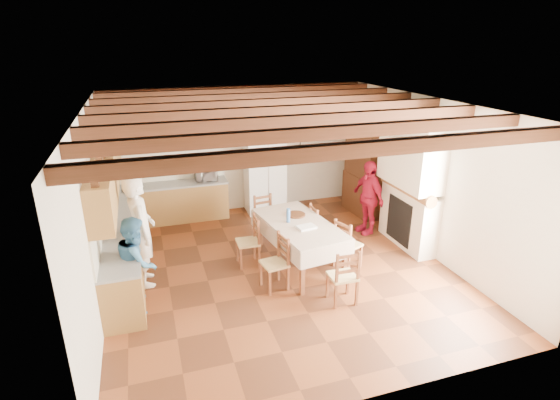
# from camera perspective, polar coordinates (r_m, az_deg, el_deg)

# --- Properties ---
(floor) EXTENTS (6.00, 6.50, 0.02)m
(floor) POSITION_cam_1_polar(r_m,az_deg,el_deg) (8.18, -0.02, -9.08)
(floor) COLOR #4C2615
(floor) RESTS_ON ground
(ceiling) EXTENTS (6.00, 6.50, 0.02)m
(ceiling) POSITION_cam_1_polar(r_m,az_deg,el_deg) (7.18, -0.03, 12.35)
(ceiling) COLOR silver
(ceiling) RESTS_ON ground
(wall_back) EXTENTS (6.00, 0.02, 3.00)m
(wall_back) POSITION_cam_1_polar(r_m,az_deg,el_deg) (10.57, -5.48, 6.60)
(wall_back) COLOR beige
(wall_back) RESTS_ON ground
(wall_front) EXTENTS (6.00, 0.02, 3.00)m
(wall_front) POSITION_cam_1_polar(r_m,az_deg,el_deg) (4.85, 12.11, -11.53)
(wall_front) COLOR beige
(wall_front) RESTS_ON ground
(wall_left) EXTENTS (0.02, 6.50, 3.00)m
(wall_left) POSITION_cam_1_polar(r_m,az_deg,el_deg) (7.28, -23.22, -1.59)
(wall_left) COLOR beige
(wall_left) RESTS_ON ground
(wall_right) EXTENTS (0.02, 6.50, 3.00)m
(wall_right) POSITION_cam_1_polar(r_m,az_deg,el_deg) (8.90, 18.79, 2.88)
(wall_right) COLOR beige
(wall_right) RESTS_ON ground
(ceiling_beams) EXTENTS (6.00, 6.30, 0.16)m
(ceiling_beams) POSITION_cam_1_polar(r_m,az_deg,el_deg) (7.20, -0.03, 11.56)
(ceiling_beams) COLOR #371E0F
(ceiling_beams) RESTS_ON ground
(lower_cabinets_left) EXTENTS (0.60, 4.30, 0.86)m
(lower_cabinets_left) POSITION_cam_1_polar(r_m,az_deg,el_deg) (8.63, -19.70, -5.44)
(lower_cabinets_left) COLOR brown
(lower_cabinets_left) RESTS_ON ground
(lower_cabinets_back) EXTENTS (2.30, 0.60, 0.86)m
(lower_cabinets_back) POSITION_cam_1_polar(r_m,az_deg,el_deg) (10.39, -13.26, -0.32)
(lower_cabinets_back) COLOR brown
(lower_cabinets_back) RESTS_ON ground
(countertop_left) EXTENTS (0.62, 4.30, 0.04)m
(countertop_left) POSITION_cam_1_polar(r_m,az_deg,el_deg) (8.45, -20.06, -2.69)
(countertop_left) COLOR gray
(countertop_left) RESTS_ON lower_cabinets_left
(countertop_back) EXTENTS (2.34, 0.62, 0.04)m
(countertop_back) POSITION_cam_1_polar(r_m,az_deg,el_deg) (10.24, -13.47, 2.03)
(countertop_back) COLOR gray
(countertop_back) RESTS_ON lower_cabinets_back
(backsplash_left) EXTENTS (0.03, 4.30, 0.60)m
(backsplash_left) POSITION_cam_1_polar(r_m,az_deg,el_deg) (8.36, -22.27, -0.88)
(backsplash_left) COLOR white
(backsplash_left) RESTS_ON ground
(backsplash_back) EXTENTS (2.30, 0.03, 0.60)m
(backsplash_back) POSITION_cam_1_polar(r_m,az_deg,el_deg) (10.42, -13.75, 4.17)
(backsplash_back) COLOR white
(backsplash_back) RESTS_ON ground
(upper_cabinets) EXTENTS (0.35, 4.20, 0.70)m
(upper_cabinets) POSITION_cam_1_polar(r_m,az_deg,el_deg) (8.14, -21.76, 3.50)
(upper_cabinets) COLOR brown
(upper_cabinets) RESTS_ON ground
(fireplace) EXTENTS (0.56, 1.60, 2.80)m
(fireplace) POSITION_cam_1_polar(r_m,az_deg,el_deg) (8.92, 16.47, 2.50)
(fireplace) COLOR beige
(fireplace) RESTS_ON ground
(wall_picture) EXTENTS (0.34, 0.03, 0.42)m
(wall_picture) POSITION_cam_1_polar(r_m,az_deg,el_deg) (10.89, 2.57, 8.98)
(wall_picture) COLOR #312017
(wall_picture) RESTS_ON ground
(refrigerator) EXTENTS (0.93, 0.77, 1.83)m
(refrigerator) POSITION_cam_1_polar(r_m,az_deg,el_deg) (10.56, -2.07, 3.35)
(refrigerator) COLOR white
(refrigerator) RESTS_ON floor
(hutch) EXTENTS (0.58, 1.21, 2.14)m
(hutch) POSITION_cam_1_polar(r_m,az_deg,el_deg) (10.51, 10.95, 3.81)
(hutch) COLOR #3C1C0F
(hutch) RESTS_ON floor
(dining_table) EXTENTS (1.30, 2.14, 0.88)m
(dining_table) POSITION_cam_1_polar(r_m,az_deg,el_deg) (7.95, 2.49, -3.54)
(dining_table) COLOR beige
(dining_table) RESTS_ON floor
(chandelier) EXTENTS (0.47, 0.47, 0.03)m
(chandelier) POSITION_cam_1_polar(r_m,az_deg,el_deg) (7.47, 2.66, 6.71)
(chandelier) COLOR black
(chandelier) RESTS_ON ground
(chair_left_near) EXTENTS (0.46, 0.48, 0.96)m
(chair_left_near) POSITION_cam_1_polar(r_m,az_deg,el_deg) (7.40, -0.76, -8.18)
(chair_left_near) COLOR brown
(chair_left_near) RESTS_ON floor
(chair_left_far) EXTENTS (0.41, 0.43, 0.96)m
(chair_left_far) POSITION_cam_1_polar(r_m,az_deg,el_deg) (8.14, -4.25, -5.39)
(chair_left_far) COLOR brown
(chair_left_far) RESTS_ON floor
(chair_right_near) EXTENTS (0.53, 0.54, 0.96)m
(chair_right_near) POSITION_cam_1_polar(r_m,az_deg,el_deg) (8.14, 8.86, -5.62)
(chair_right_near) COLOR brown
(chair_right_near) RESTS_ON floor
(chair_right_far) EXTENTS (0.40, 0.42, 0.96)m
(chair_right_far) POSITION_cam_1_polar(r_m,az_deg,el_deg) (8.71, 5.42, -3.63)
(chair_right_far) COLOR brown
(chair_right_far) RESTS_ON floor
(chair_end_near) EXTENTS (0.43, 0.41, 0.96)m
(chair_end_near) POSITION_cam_1_polar(r_m,az_deg,el_deg) (7.11, 8.18, -9.68)
(chair_end_near) COLOR brown
(chair_end_near) RESTS_ON floor
(chair_end_far) EXTENTS (0.47, 0.45, 0.96)m
(chair_end_far) POSITION_cam_1_polar(r_m,az_deg,el_deg) (9.10, -1.83, -2.46)
(chair_end_far) COLOR brown
(chair_end_far) RESTS_ON floor
(person_man) EXTENTS (0.54, 0.76, 1.95)m
(person_man) POSITION_cam_1_polar(r_m,az_deg,el_deg) (7.70, -17.68, -3.89)
(person_man) COLOR white
(person_man) RESTS_ON floor
(person_woman_blue) EXTENTS (0.60, 0.76, 1.51)m
(person_woman_blue) POSITION_cam_1_polar(r_m,az_deg,el_deg) (7.17, -18.15, -7.77)
(person_woman_blue) COLOR teal
(person_woman_blue) RESTS_ON floor
(person_woman_red) EXTENTS (0.52, 0.99, 1.61)m
(person_woman_red) POSITION_cam_1_polar(r_m,az_deg,el_deg) (9.53, 11.42, 0.35)
(person_woman_red) COLOR #B51433
(person_woman_red) RESTS_ON floor
(microwave) EXTENTS (0.51, 0.36, 0.27)m
(microwave) POSITION_cam_1_polar(r_m,az_deg,el_deg) (10.26, -9.66, 3.27)
(microwave) COLOR silver
(microwave) RESTS_ON countertop_back
(fridge_vase) EXTENTS (0.37, 0.37, 0.33)m
(fridge_vase) POSITION_cam_1_polar(r_m,az_deg,el_deg) (10.26, -2.82, 9.05)
(fridge_vase) COLOR #3C1C0F
(fridge_vase) RESTS_ON refrigerator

